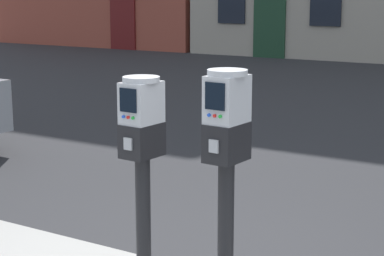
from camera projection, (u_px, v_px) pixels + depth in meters
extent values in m
cylinder|color=black|center=(143.00, 226.00, 4.01)|extent=(0.10, 0.10, 0.86)
cube|color=black|center=(142.00, 140.00, 3.90)|extent=(0.19, 0.25, 0.20)
cube|color=#A5A8AD|center=(128.00, 144.00, 3.80)|extent=(0.06, 0.02, 0.07)
cube|color=#B7BABF|center=(141.00, 103.00, 3.86)|extent=(0.19, 0.24, 0.24)
cube|color=black|center=(128.00, 100.00, 3.76)|extent=(0.12, 0.02, 0.14)
cylinder|color=blue|center=(123.00, 117.00, 3.80)|extent=(0.02, 0.01, 0.02)
cylinder|color=red|center=(128.00, 117.00, 3.78)|extent=(0.02, 0.01, 0.02)
cylinder|color=green|center=(133.00, 118.00, 3.76)|extent=(0.02, 0.01, 0.02)
cylinder|color=#B7BABF|center=(141.00, 79.00, 3.83)|extent=(0.23, 0.23, 0.03)
cylinder|color=black|center=(226.00, 240.00, 3.72)|extent=(0.10, 0.10, 0.90)
cube|color=black|center=(227.00, 142.00, 3.60)|extent=(0.19, 0.25, 0.21)
cube|color=#A5A8AD|center=(214.00, 146.00, 3.50)|extent=(0.06, 0.02, 0.07)
cube|color=#B7BABF|center=(227.00, 99.00, 3.56)|extent=(0.19, 0.24, 0.26)
cube|color=black|center=(215.00, 96.00, 3.46)|extent=(0.12, 0.02, 0.14)
cylinder|color=blue|center=(209.00, 115.00, 3.50)|extent=(0.02, 0.01, 0.02)
cylinder|color=red|center=(215.00, 116.00, 3.48)|extent=(0.02, 0.01, 0.02)
cylinder|color=green|center=(220.00, 117.00, 3.46)|extent=(0.02, 0.01, 0.02)
cylinder|color=#B7BABF|center=(227.00, 72.00, 3.53)|extent=(0.23, 0.23, 0.03)
cube|color=#591414|center=(123.00, 18.00, 22.21)|extent=(1.00, 0.07, 2.10)
cube|color=#193823|center=(269.00, 22.00, 19.48)|extent=(1.00, 0.07, 2.10)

